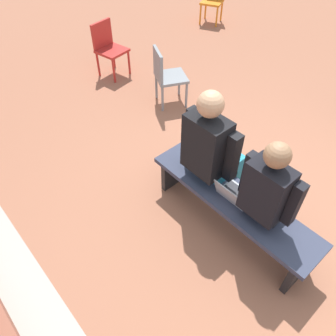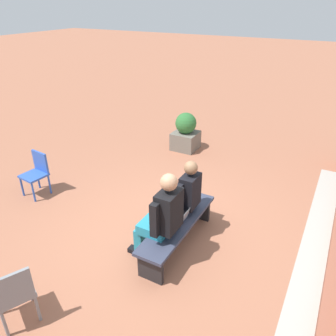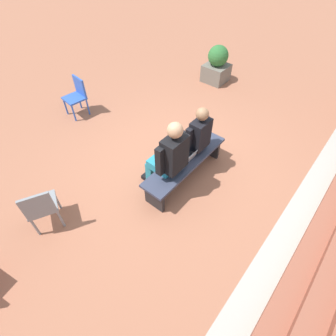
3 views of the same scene
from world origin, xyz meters
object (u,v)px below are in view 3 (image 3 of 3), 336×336
(plastic_chair_far_right, at_px, (41,207))
(planter, at_px, (217,65))
(laptop, at_px, (187,158))
(bench, at_px, (185,164))
(plastic_chair_foreground, at_px, (77,94))
(person_adult, at_px, (169,156))
(person_student, at_px, (194,137))

(plastic_chair_far_right, height_order, planter, planter)
(laptop, bearing_deg, planter, -155.51)
(bench, xyz_separation_m, plastic_chair_foreground, (-0.07, -3.07, 0.13))
(person_adult, relative_size, plastic_chair_foreground, 1.71)
(person_student, bearing_deg, bench, 12.19)
(bench, distance_m, laptop, 0.15)
(person_student, distance_m, planter, 3.38)
(person_student, relative_size, plastic_chair_foreground, 1.58)
(laptop, distance_m, plastic_chair_foreground, 3.08)
(plastic_chair_far_right, distance_m, planter, 5.47)
(bench, height_order, person_adult, person_adult)
(plastic_chair_foreground, bearing_deg, plastic_chair_far_right, 43.80)
(person_student, xyz_separation_m, plastic_chair_foreground, (0.24, -3.00, -0.23))
(bench, bearing_deg, planter, -155.74)
(plastic_chair_foreground, bearing_deg, person_adult, 81.74)
(laptop, relative_size, plastic_chair_far_right, 0.38)
(plastic_chair_far_right, bearing_deg, bench, 154.62)
(plastic_chair_far_right, xyz_separation_m, planter, (-5.44, -0.52, -0.04))
(planter, bearing_deg, person_adult, 21.15)
(person_adult, relative_size, laptop, 4.48)
(plastic_chair_foreground, height_order, plastic_chair_far_right, same)
(person_student, xyz_separation_m, laptop, (0.30, 0.08, -0.21))
(plastic_chair_foreground, height_order, planter, planter)
(person_adult, relative_size, planter, 1.53)
(plastic_chair_far_right, bearing_deg, person_student, 158.89)
(person_student, bearing_deg, person_adult, -0.55)
(bench, xyz_separation_m, planter, (-3.35, -1.51, 0.08))
(plastic_chair_foreground, xyz_separation_m, plastic_chair_far_right, (2.16, 2.08, 0.00))
(person_adult, xyz_separation_m, plastic_chair_far_right, (1.73, -0.92, -0.27))
(bench, bearing_deg, person_adult, -11.32)
(bench, xyz_separation_m, plastic_chair_far_right, (2.09, -0.99, 0.13))
(bench, height_order, person_student, person_student)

